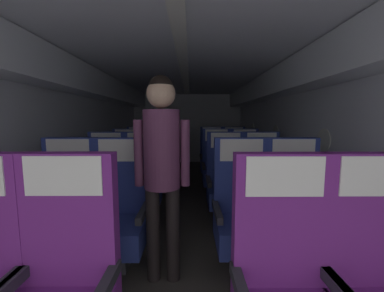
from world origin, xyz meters
TOP-DOWN VIEW (x-y plane):
  - ground at (0.00, 3.73)m, footprint 3.44×7.87m
  - fuselage_shell at (0.00, 3.98)m, footprint 3.32×7.52m
  - seat_b_left_window at (-1.02, 2.41)m, footprint 0.51×0.51m
  - seat_b_left_aisle at (-0.54, 2.39)m, footprint 0.51×0.51m
  - seat_b_right_aisle at (1.02, 2.39)m, footprint 0.51×0.51m
  - seat_b_right_window at (0.55, 2.39)m, footprint 0.51×0.51m
  - seat_c_left_window at (-1.02, 3.37)m, footprint 0.51×0.51m
  - seat_c_left_aisle at (-0.54, 3.36)m, footprint 0.51×0.51m
  - seat_c_right_aisle at (1.03, 3.39)m, footprint 0.51×0.51m
  - seat_c_right_window at (0.55, 3.37)m, footprint 0.51×0.51m
  - seat_d_left_window at (-1.02, 4.35)m, footprint 0.51×0.51m
  - seat_d_left_aisle at (-0.54, 4.36)m, footprint 0.51×0.51m
  - seat_d_right_aisle at (1.03, 4.36)m, footprint 0.51×0.51m
  - seat_d_right_window at (0.54, 4.36)m, footprint 0.51×0.51m
  - seat_e_left_window at (-1.03, 5.34)m, footprint 0.51×0.51m
  - seat_e_left_aisle at (-0.54, 5.32)m, footprint 0.51×0.51m
  - seat_e_right_aisle at (1.02, 5.34)m, footprint 0.51×0.51m
  - seat_e_right_window at (0.54, 5.33)m, footprint 0.51×0.51m
  - flight_attendant at (-0.13, 2.18)m, footprint 0.43×0.28m

SIDE VIEW (x-z plane):
  - ground at x=0.00m, z-range -0.02..0.00m
  - seat_b_left_window at x=-1.02m, z-range -0.10..1.04m
  - seat_b_left_aisle at x=-0.54m, z-range -0.10..1.04m
  - seat_b_right_aisle at x=1.02m, z-range -0.10..1.04m
  - seat_b_right_window at x=0.55m, z-range -0.10..1.04m
  - seat_c_left_window at x=-1.02m, z-range -0.10..1.04m
  - seat_c_left_aisle at x=-0.54m, z-range -0.10..1.04m
  - seat_c_right_aisle at x=1.03m, z-range -0.10..1.04m
  - seat_c_right_window at x=0.55m, z-range -0.10..1.04m
  - seat_d_left_window at x=-1.02m, z-range -0.10..1.04m
  - seat_d_left_aisle at x=-0.54m, z-range -0.10..1.04m
  - seat_d_right_aisle at x=1.03m, z-range -0.10..1.04m
  - seat_d_right_window at x=0.54m, z-range -0.10..1.04m
  - seat_e_left_window at x=-1.03m, z-range -0.10..1.04m
  - seat_e_left_aisle at x=-0.54m, z-range -0.10..1.04m
  - seat_e_right_aisle at x=1.02m, z-range -0.10..1.04m
  - seat_e_right_window at x=0.54m, z-range -0.10..1.04m
  - flight_attendant at x=-0.13m, z-range 0.19..1.82m
  - fuselage_shell at x=0.00m, z-range 0.47..2.56m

